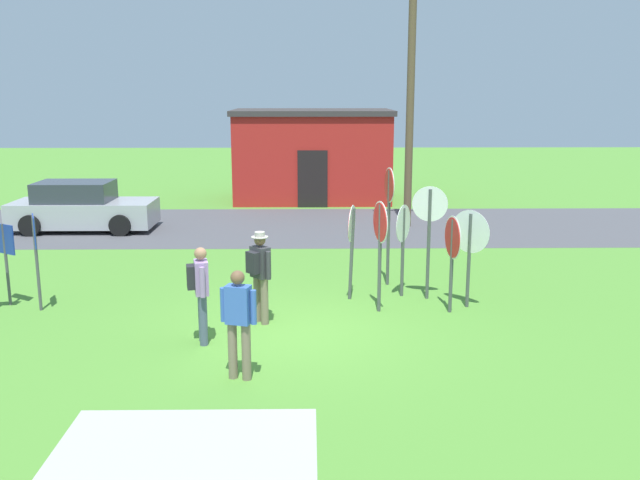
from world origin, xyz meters
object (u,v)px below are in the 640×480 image
parked_car_on_street (82,208)px  stop_sign_low_front (452,247)px  person_near_signs (260,271)px  person_on_left (239,319)px  stop_sign_center_cluster (470,241)px  stop_sign_rear_left (352,236)px  person_in_teal (200,288)px  stop_sign_rear_right (380,236)px  stop_sign_leaning_right (403,234)px  stop_sign_leaning_left (429,223)px  info_panel_leftmost (5,250)px  stop_sign_far_back (389,205)px  utility_pole (411,92)px  info_panel_middle (35,246)px

parked_car_on_street → stop_sign_low_front: size_ratio=2.24×
person_near_signs → person_on_left: 2.55m
parked_car_on_street → stop_sign_center_cluster: (10.19, -7.91, 0.66)m
stop_sign_rear_left → person_in_teal: (-2.72, -2.52, -0.37)m
stop_sign_rear_right → stop_sign_leaning_right: size_ratio=1.13×
stop_sign_leaning_left → person_in_teal: size_ratio=1.40×
stop_sign_leaning_left → info_panel_leftmost: (-8.52, -0.33, -0.46)m
stop_sign_far_back → person_near_signs: bearing=-136.0°
parked_car_on_street → person_near_signs: person_near_signs is taller
parked_car_on_street → stop_sign_leaning_left: stop_sign_leaning_left is taller
stop_sign_leaning_left → person_in_teal: (-4.30, -2.54, -0.63)m
stop_sign_rear_left → stop_sign_rear_right: size_ratio=0.90×
stop_sign_center_cluster → stop_sign_low_front: 0.53m
stop_sign_center_cluster → stop_sign_far_back: 2.22m
utility_pole → stop_sign_leaning_right: utility_pole is taller
stop_sign_center_cluster → stop_sign_leaning_right: (-1.22, 0.78, -0.02)m
stop_sign_center_cluster → info_panel_leftmost: (-9.24, 0.25, -0.19)m
utility_pole → stop_sign_leaning_left: utility_pole is taller
utility_pole → person_on_left: (-4.16, -11.84, -3.25)m
utility_pole → stop_sign_rear_right: utility_pole is taller
utility_pole → person_near_signs: size_ratio=4.62×
stop_sign_low_front → stop_sign_far_back: 2.27m
parked_car_on_street → stop_sign_rear_right: stop_sign_rear_right is taller
person_in_teal → info_panel_leftmost: person_in_teal is taller
stop_sign_leaning_right → info_panel_leftmost: size_ratio=1.17×
person_on_left → stop_sign_rear_right: bearing=53.1°
stop_sign_low_front → person_in_teal: size_ratio=1.13×
stop_sign_rear_right → stop_sign_leaning_right: 1.20m
stop_sign_center_cluster → stop_sign_low_front: size_ratio=1.03×
stop_sign_center_cluster → person_near_signs: (-4.09, -0.92, -0.33)m
person_on_left → stop_sign_center_cluster: bearing=39.5°
person_near_signs → person_in_teal: 1.39m
stop_sign_low_front → stop_sign_center_cluster: bearing=38.7°
stop_sign_rear_right → parked_car_on_street: bearing=135.8°
stop_sign_rear_left → stop_sign_low_front: 2.09m
stop_sign_far_back → info_panel_leftmost: size_ratio=1.57×
utility_pole → info_panel_middle: utility_pole is taller
info_panel_leftmost → stop_sign_leaning_right: bearing=3.8°
person_on_left → info_panel_leftmost: bearing=143.4°
utility_pole → person_in_teal: (-4.96, -10.32, -3.22)m
stop_sign_leaning_left → info_panel_middle: bearing=-175.0°
stop_sign_center_cluster → person_in_teal: (-5.02, -1.96, -0.36)m
stop_sign_far_back → stop_sign_leaning_right: size_ratio=1.35×
stop_sign_leaning_left → info_panel_leftmost: bearing=-177.8°
person_near_signs → stop_sign_center_cluster: bearing=12.7°
parked_car_on_street → stop_sign_leaning_right: bearing=-38.5°
stop_sign_low_front → person_on_left: (-3.80, -3.14, -0.35)m
stop_sign_far_back → stop_sign_rear_right: bearing=-101.3°
stop_sign_rear_left → stop_sign_low_front: (1.88, -0.90, -0.04)m
stop_sign_rear_left → stop_sign_low_front: bearing=-25.6°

